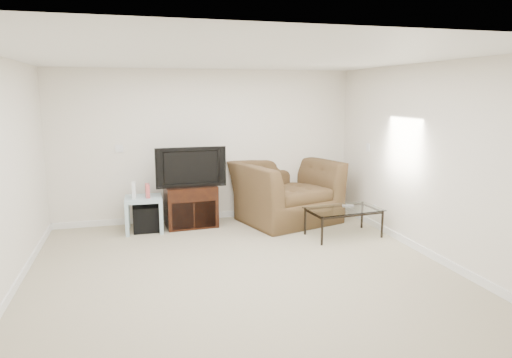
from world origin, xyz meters
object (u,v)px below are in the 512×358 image
object	(u,v)px
television	(190,166)
subwoofer	(147,218)
tv_stand	(191,206)
coffee_table	(343,222)
recliner	(286,181)
side_table	(144,214)

from	to	relation	value
television	subwoofer	xyz separation A→B (m)	(-0.70, -0.04, -0.79)
tv_stand	coffee_table	bearing A→B (deg)	-31.82
recliner	coffee_table	xyz separation A→B (m)	(0.55, -1.05, -0.46)
tv_stand	side_table	world-z (taller)	tv_stand
tv_stand	television	bearing A→B (deg)	-90.00
television	subwoofer	size ratio (longest dim) A/B	2.47
tv_stand	subwoofer	world-z (taller)	tv_stand
television	coffee_table	size ratio (longest dim) A/B	0.95
television	subwoofer	bearing A→B (deg)	-177.44
subwoofer	coffee_table	size ratio (longest dim) A/B	0.38
television	subwoofer	distance (m)	1.06
side_table	recliner	world-z (taller)	recliner
tv_stand	coffee_table	distance (m)	2.43
tv_stand	recliner	bearing A→B (deg)	-7.08
side_table	recliner	xyz separation A→B (m)	(2.32, 0.00, 0.41)
side_table	tv_stand	bearing A→B (deg)	7.53
recliner	side_table	bearing A→B (deg)	163.14
recliner	subwoofer	bearing A→B (deg)	162.60
tv_stand	television	world-z (taller)	television
tv_stand	recliner	world-z (taller)	recliner
television	tv_stand	bearing A→B (deg)	92.66
tv_stand	side_table	bearing A→B (deg)	-176.03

